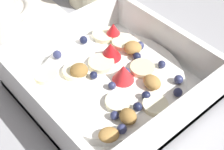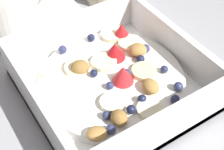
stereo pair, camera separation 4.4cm
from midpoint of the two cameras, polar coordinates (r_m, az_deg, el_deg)
name	(u,v)px [view 1 (the left image)]	position (r m, az deg, el deg)	size (l,w,h in m)	color
ground_plane	(101,90)	(0.46, -4.71, -2.78)	(2.40, 2.40, 0.00)	#9E9EA3
fruit_bowl	(112,79)	(0.45, -2.75, -0.91)	(0.22, 0.22, 0.06)	white
folded_napkin	(23,12)	(0.62, -16.99, 10.19)	(0.12, 0.12, 0.01)	silver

